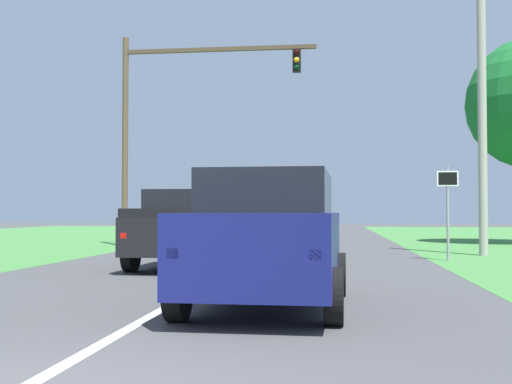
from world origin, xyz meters
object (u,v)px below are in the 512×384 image
(keep_moving_sign, at_px, (448,201))
(utility_pole_right, at_px, (482,111))
(red_suv_near, at_px, (269,236))
(traffic_light, at_px, (172,108))
(pickup_truck_lead, at_px, (188,228))

(keep_moving_sign, distance_m, utility_pole_right, 4.06)
(red_suv_near, xyz_separation_m, traffic_light, (-5.54, 15.75, 4.56))
(keep_moving_sign, bearing_deg, pickup_truck_lead, -156.27)
(pickup_truck_lead, distance_m, utility_pole_right, 10.65)
(traffic_light, bearing_deg, red_suv_near, -70.60)
(utility_pole_right, bearing_deg, traffic_light, 160.80)
(traffic_light, distance_m, keep_moving_sign, 12.22)
(utility_pole_right, bearing_deg, pickup_truck_lead, -147.20)
(traffic_light, distance_m, utility_pole_right, 11.94)
(traffic_light, height_order, utility_pole_right, utility_pole_right)
(traffic_light, xyz_separation_m, keep_moving_sign, (9.73, -6.30, -3.88))
(pickup_truck_lead, bearing_deg, red_suv_near, -67.07)
(red_suv_near, xyz_separation_m, pickup_truck_lead, (-2.71, 6.42, -0.06))
(traffic_light, bearing_deg, utility_pole_right, -19.20)
(keep_moving_sign, bearing_deg, traffic_light, 147.08)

